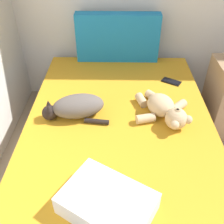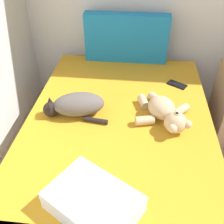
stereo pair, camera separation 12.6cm
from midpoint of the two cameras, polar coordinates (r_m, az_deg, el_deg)
name	(u,v)px [view 2 (the right image)]	position (r m, az deg, el deg)	size (l,w,h in m)	color
bed	(117,152)	(1.83, 3.19, -8.80)	(1.28, 2.02, 0.45)	#9E7A56
patterned_cushion	(126,38)	(2.36, 4.73, 15.78)	(0.72, 0.11, 0.42)	#1972AD
cat	(76,105)	(1.75, -5.82, 1.50)	(0.44, 0.26, 0.15)	#59514C
teddy_bear	(165,112)	(1.73, 13.56, -0.15)	(0.37, 0.45, 0.15)	tan
cell_phone	(177,85)	(2.15, 15.67, 5.76)	(0.16, 0.14, 0.01)	black
throw_pillow	(93,202)	(1.25, -1.09, -19.24)	(0.40, 0.28, 0.11)	white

